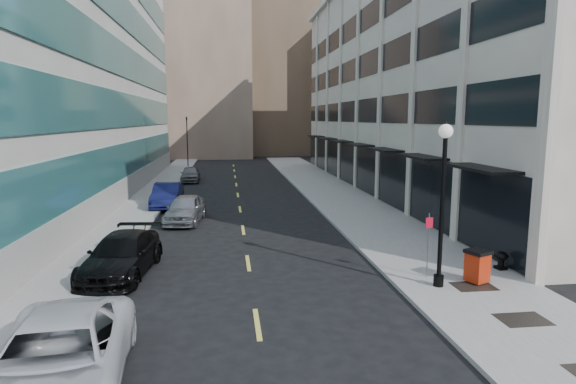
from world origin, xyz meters
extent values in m
plane|color=black|center=(0.00, 0.00, 0.00)|extent=(160.00, 160.00, 0.00)
cube|color=gray|center=(7.50, 20.00, 0.07)|extent=(5.00, 80.00, 0.15)
cube|color=gray|center=(-6.50, 20.00, 0.07)|extent=(3.00, 80.00, 0.15)
cube|color=beige|center=(17.00, 27.00, 9.00)|extent=(14.00, 46.00, 18.00)
cube|color=black|center=(10.02, 27.00, 2.00)|extent=(0.18, 46.00, 3.60)
cube|color=black|center=(10.03, 27.00, 6.50)|extent=(0.12, 46.00, 1.80)
cube|color=black|center=(10.03, 27.00, 10.00)|extent=(0.12, 46.00, 1.80)
cube|color=black|center=(10.03, 27.00, 13.50)|extent=(0.12, 46.00, 1.80)
cube|color=beige|center=(10.00, 4.00, 9.00)|extent=(0.35, 0.60, 18.00)
cube|color=beige|center=(10.00, 10.00, 9.00)|extent=(0.35, 0.60, 18.00)
cube|color=beige|center=(10.00, 16.00, 9.00)|extent=(0.35, 0.60, 18.00)
cube|color=beige|center=(10.00, 22.00, 9.00)|extent=(0.35, 0.60, 18.00)
cube|color=beige|center=(10.00, 28.00, 9.00)|extent=(0.35, 0.60, 18.00)
cube|color=beige|center=(10.00, 34.00, 9.00)|extent=(0.35, 0.60, 18.00)
cube|color=beige|center=(10.00, 40.00, 9.00)|extent=(0.35, 0.60, 18.00)
cube|color=beige|center=(10.00, 46.00, 9.00)|extent=(0.35, 0.60, 18.00)
cube|color=black|center=(9.35, 7.00, 3.90)|extent=(1.30, 4.00, 0.12)
cube|color=black|center=(9.35, 13.00, 3.90)|extent=(1.30, 4.00, 0.12)
cube|color=black|center=(9.35, 19.00, 3.90)|extent=(1.30, 4.00, 0.12)
cube|color=black|center=(9.35, 25.00, 3.90)|extent=(1.30, 4.00, 0.12)
cube|color=black|center=(9.35, 31.00, 3.90)|extent=(1.30, 4.00, 0.12)
cube|color=black|center=(9.35, 37.00, 3.90)|extent=(1.30, 4.00, 0.12)
cube|color=black|center=(9.35, 43.00, 3.90)|extent=(1.30, 4.00, 0.12)
cube|color=beige|center=(-16.00, 27.00, 10.00)|extent=(16.00, 46.00, 20.00)
cube|color=gray|center=(-7.96, 27.00, 0.90)|extent=(0.20, 46.00, 1.80)
cube|color=teal|center=(-7.97, 27.00, 3.00)|extent=(0.14, 45.60, 2.40)
cube|color=teal|center=(-7.97, 27.00, 6.50)|extent=(0.14, 45.60, 2.40)
cube|color=teal|center=(-7.97, 27.00, 10.00)|extent=(0.14, 45.60, 2.40)
cube|color=teal|center=(-7.97, 27.00, 13.50)|extent=(0.14, 45.60, 2.40)
cube|color=#9C7F66|center=(-4.00, 68.00, 14.00)|extent=(14.00, 18.00, 28.00)
cube|color=brown|center=(8.00, 72.00, 17.00)|extent=(12.00, 16.00, 34.00)
cube|color=#9C7F66|center=(-14.00, 78.00, 11.00)|extent=(12.00, 14.00, 22.00)
cube|color=beige|center=(18.00, 66.00, 10.00)|extent=(10.00, 14.00, 20.00)
cube|color=black|center=(7.60, 1.00, 0.15)|extent=(1.40, 1.00, 0.01)
cube|color=black|center=(7.60, 3.80, 0.15)|extent=(1.40, 1.00, 0.01)
cube|color=#D8CC4C|center=(0.00, 2.00, 0.01)|extent=(0.15, 2.20, 0.01)
cube|color=#D8CC4C|center=(0.00, 8.00, 0.01)|extent=(0.15, 2.20, 0.01)
cube|color=#D8CC4C|center=(0.00, 14.00, 0.01)|extent=(0.15, 2.20, 0.01)
cube|color=#D8CC4C|center=(0.00, 20.00, 0.01)|extent=(0.15, 2.20, 0.01)
cube|color=#D8CC4C|center=(0.00, 26.00, 0.01)|extent=(0.15, 2.20, 0.01)
cube|color=#D8CC4C|center=(0.00, 32.00, 0.01)|extent=(0.15, 2.20, 0.01)
cube|color=#D8CC4C|center=(0.00, 38.00, 0.01)|extent=(0.15, 2.20, 0.01)
cube|color=#D8CC4C|center=(0.00, 44.00, 0.01)|extent=(0.15, 2.20, 0.01)
cube|color=#D8CC4C|center=(0.00, 50.00, 0.01)|extent=(0.15, 2.20, 0.01)
cylinder|color=black|center=(-5.50, 48.00, 3.00)|extent=(0.12, 0.12, 6.00)
imported|color=black|center=(-5.50, 48.00, 5.99)|extent=(0.66, 0.66, 1.98)
imported|color=silver|center=(-4.42, -1.11, 0.83)|extent=(3.32, 6.21, 1.66)
imported|color=black|center=(-4.80, 7.07, 0.77)|extent=(2.72, 5.51, 1.54)
imported|color=gray|center=(-3.20, 16.29, 0.79)|extent=(2.44, 4.84, 1.58)
imported|color=#131647|center=(-4.80, 21.41, 0.81)|extent=(1.80, 4.92, 1.61)
imported|color=slate|center=(-4.23, 34.51, 0.72)|extent=(1.79, 4.29, 1.45)
cube|color=#AA240B|center=(7.90, 4.18, 0.72)|extent=(0.85, 0.85, 1.04)
cube|color=black|center=(7.90, 4.18, 1.27)|extent=(0.96, 0.96, 0.12)
cylinder|color=black|center=(7.69, 4.52, 0.26)|extent=(0.06, 0.23, 0.23)
cylinder|color=black|center=(8.10, 4.52, 0.26)|extent=(0.06, 0.23, 0.23)
cylinder|color=black|center=(6.40, 4.00, 0.34)|extent=(0.34, 0.34, 0.39)
cylinder|color=black|center=(6.40, 4.00, 2.84)|extent=(0.15, 0.15, 4.95)
sphere|color=silver|center=(6.40, 4.00, 5.47)|extent=(0.47, 0.47, 0.47)
cone|color=black|center=(6.40, 4.00, 5.74)|extent=(0.13, 0.13, 0.19)
cylinder|color=slate|center=(6.40, 4.99, 1.34)|extent=(0.04, 0.04, 2.38)
cube|color=red|center=(6.40, 4.97, 2.18)|extent=(0.28, 0.05, 0.38)
cube|color=black|center=(9.60, 5.50, 0.20)|extent=(0.42, 0.42, 0.11)
cylinder|color=black|center=(9.60, 5.50, 0.42)|extent=(0.23, 0.23, 0.36)
ellipsoid|color=black|center=(9.60, 5.50, 0.67)|extent=(0.50, 0.50, 0.35)
camera|label=1|loc=(-0.78, -11.18, 5.88)|focal=30.00mm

